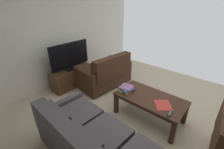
% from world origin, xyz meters
% --- Properties ---
extents(ground_plane, '(4.91, 4.84, 0.01)m').
position_xyz_m(ground_plane, '(0.00, 0.00, -0.00)').
color(ground_plane, beige).
extents(wall_right, '(0.12, 4.84, 2.78)m').
position_xyz_m(wall_right, '(2.46, 0.00, 1.39)').
color(wall_right, white).
rests_on(wall_right, ground).
extents(sofa_main, '(1.97, 0.91, 0.83)m').
position_xyz_m(sofa_main, '(-0.00, 1.28, 0.36)').
color(sofa_main, black).
rests_on(sofa_main, ground).
extents(loveseat_near, '(0.92, 1.34, 0.87)m').
position_xyz_m(loveseat_near, '(1.41, -0.39, 0.37)').
color(loveseat_near, black).
rests_on(loveseat_near, ground).
extents(coffee_table, '(1.21, 0.66, 0.46)m').
position_xyz_m(coffee_table, '(-0.04, -0.04, 0.40)').
color(coffee_table, '#3D2316').
rests_on(coffee_table, ground).
extents(tv_stand, '(0.38, 1.09, 0.47)m').
position_xyz_m(tv_stand, '(2.06, 0.14, 0.23)').
color(tv_stand, '#4C331E').
rests_on(tv_stand, ground).
extents(flat_tv, '(0.20, 1.04, 0.67)m').
position_xyz_m(flat_tv, '(2.06, 0.14, 0.81)').
color(flat_tv, black).
rests_on(flat_tv, tv_stand).
extents(book_stack, '(0.29, 0.31, 0.08)m').
position_xyz_m(book_stack, '(0.44, 0.05, 0.50)').
color(book_stack, '#E0CC4C').
rests_on(book_stack, coffee_table).
extents(tv_remote, '(0.06, 0.16, 0.02)m').
position_xyz_m(tv_remote, '(-0.48, 0.17, 0.47)').
color(tv_remote, black).
rests_on(tv_remote, coffee_table).
extents(loose_magazine, '(0.38, 0.39, 0.01)m').
position_xyz_m(loose_magazine, '(-0.30, 0.03, 0.47)').
color(loose_magazine, '#C63833').
rests_on(loose_magazine, coffee_table).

